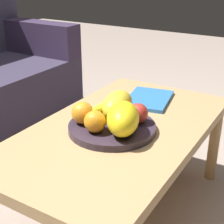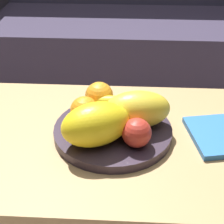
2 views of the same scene
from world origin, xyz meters
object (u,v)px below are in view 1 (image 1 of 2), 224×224
at_px(melon_smaller_beside, 118,105).
at_px(magazine, 149,99).
at_px(orange_front, 83,113).
at_px(coffee_table, 119,138).
at_px(melon_large_front, 123,119).
at_px(fruit_bowl, 112,128).
at_px(banana_bunch, 99,114).
at_px(apple_front, 138,113).
at_px(orange_left, 95,122).

relative_size(melon_smaller_beside, magazine, 0.72).
bearing_deg(orange_front, coffee_table, -50.52).
bearing_deg(coffee_table, melon_smaller_beside, 45.48).
bearing_deg(melon_smaller_beside, melon_large_front, -141.61).
height_order(fruit_bowl, banana_bunch, banana_bunch).
height_order(fruit_bowl, melon_smaller_beside, melon_smaller_beside).
distance_m(melon_large_front, banana_bunch, 0.14).
xyz_separation_m(coffee_table, melon_large_front, (-0.08, -0.06, 0.13)).
xyz_separation_m(orange_front, banana_bunch, (0.05, -0.04, -0.02)).
xyz_separation_m(fruit_bowl, banana_bunch, (0.00, 0.06, 0.04)).
xyz_separation_m(fruit_bowl, melon_smaller_beside, (0.06, 0.01, 0.06)).
height_order(orange_front, banana_bunch, orange_front).
distance_m(fruit_bowl, magazine, 0.34).
distance_m(coffee_table, orange_front, 0.18).
distance_m(melon_large_front, melon_smaller_beside, 0.13).
relative_size(fruit_bowl, apple_front, 4.29).
bearing_deg(banana_bunch, fruit_bowl, -92.14).
xyz_separation_m(coffee_table, banana_bunch, (-0.04, 0.07, 0.10)).
bearing_deg(apple_front, coffee_table, 107.62).
bearing_deg(orange_left, melon_smaller_beside, -3.00).
bearing_deg(coffee_table, orange_left, 166.54).
bearing_deg(banana_bunch, coffee_table, -59.27).
bearing_deg(orange_front, orange_left, -113.95).
height_order(coffee_table, melon_smaller_beside, melon_smaller_beside).
relative_size(coffee_table, melon_large_front, 5.82).
distance_m(melon_large_front, magazine, 0.39).
bearing_deg(orange_front, melon_smaller_beside, -37.87).
height_order(coffee_table, apple_front, apple_front).
height_order(coffee_table, magazine, magazine).
bearing_deg(fruit_bowl, coffee_table, -10.30).
relative_size(fruit_bowl, melon_smaller_beside, 1.79).
xyz_separation_m(orange_front, orange_left, (-0.03, -0.08, -0.00)).
xyz_separation_m(melon_large_front, apple_front, (0.10, -0.01, -0.02)).
relative_size(apple_front, magazine, 0.30).
bearing_deg(apple_front, magazine, 17.39).
relative_size(orange_left, apple_front, 1.03).
bearing_deg(fruit_bowl, banana_bunch, 87.86).
height_order(fruit_bowl, melon_large_front, melon_large_front).
height_order(orange_front, magazine, orange_front).
height_order(fruit_bowl, orange_left, orange_left).
relative_size(coffee_table, orange_left, 13.29).
xyz_separation_m(coffee_table, melon_smaller_beside, (0.02, 0.02, 0.12)).
distance_m(melon_smaller_beside, orange_front, 0.14).
xyz_separation_m(melon_smaller_beside, banana_bunch, (-0.06, 0.05, -0.03)).
height_order(coffee_table, banana_bunch, banana_bunch).
relative_size(melon_large_front, banana_bunch, 1.05).
bearing_deg(apple_front, melon_smaller_beside, 89.68).
distance_m(fruit_bowl, apple_front, 0.11).
distance_m(melon_smaller_beside, magazine, 0.28).
relative_size(coffee_table, banana_bunch, 6.12).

